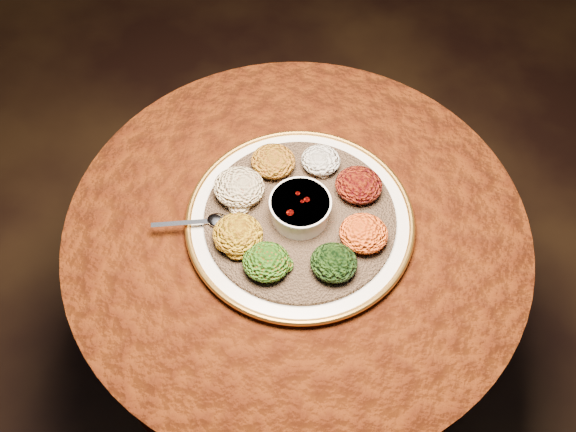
# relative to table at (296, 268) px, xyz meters

# --- Properties ---
(table) EXTENTS (0.96, 0.96, 0.73)m
(table) POSITION_rel_table_xyz_m (0.00, 0.00, 0.00)
(table) COLOR black
(table) RESTS_ON ground
(platter) EXTENTS (0.47, 0.47, 0.02)m
(platter) POSITION_rel_table_xyz_m (0.00, 0.01, 0.19)
(platter) COLOR silver
(platter) RESTS_ON table
(injera) EXTENTS (0.51, 0.51, 0.01)m
(injera) POSITION_rel_table_xyz_m (0.00, 0.01, 0.20)
(injera) COLOR brown
(injera) RESTS_ON platter
(stew_bowl) EXTENTS (0.12, 0.12, 0.05)m
(stew_bowl) POSITION_rel_table_xyz_m (0.00, 0.01, 0.24)
(stew_bowl) COLOR silver
(stew_bowl) RESTS_ON injera
(spoon) EXTENTS (0.15, 0.07, 0.01)m
(spoon) POSITION_rel_table_xyz_m (-0.16, -0.05, 0.21)
(spoon) COLOR silver
(spoon) RESTS_ON injera
(portion_ayib) EXTENTS (0.08, 0.08, 0.04)m
(portion_ayib) POSITION_rel_table_xyz_m (0.01, 0.14, 0.23)
(portion_ayib) COLOR silver
(portion_ayib) RESTS_ON injera
(portion_kitfo) EXTENTS (0.10, 0.09, 0.05)m
(portion_kitfo) POSITION_rel_table_xyz_m (0.11, 0.10, 0.23)
(portion_kitfo) COLOR black
(portion_kitfo) RESTS_ON injera
(portion_tikil) EXTENTS (0.10, 0.09, 0.05)m
(portion_tikil) POSITION_rel_table_xyz_m (0.14, -0.01, 0.23)
(portion_tikil) COLOR #AC5B0E
(portion_tikil) RESTS_ON injera
(portion_gomen) EXTENTS (0.09, 0.09, 0.04)m
(portion_gomen) POSITION_rel_table_xyz_m (0.10, -0.09, 0.23)
(portion_gomen) COLOR black
(portion_gomen) RESTS_ON injera
(portion_mixveg) EXTENTS (0.09, 0.09, 0.04)m
(portion_mixveg) POSITION_rel_table_xyz_m (-0.03, -0.12, 0.23)
(portion_mixveg) COLOR #A3240A
(portion_mixveg) RESTS_ON injera
(portion_kik) EXTENTS (0.10, 0.09, 0.05)m
(portion_kik) POSITION_rel_table_xyz_m (-0.10, -0.08, 0.23)
(portion_kik) COLOR #BA8B10
(portion_kik) RESTS_ON injera
(portion_timatim) EXTENTS (0.11, 0.10, 0.05)m
(portion_timatim) POSITION_rel_table_xyz_m (-0.13, 0.03, 0.23)
(portion_timatim) COLOR maroon
(portion_timatim) RESTS_ON injera
(portion_shiro) EXTENTS (0.09, 0.09, 0.05)m
(portion_shiro) POSITION_rel_table_xyz_m (-0.08, 0.11, 0.23)
(portion_shiro) COLOR #9B5012
(portion_shiro) RESTS_ON injera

